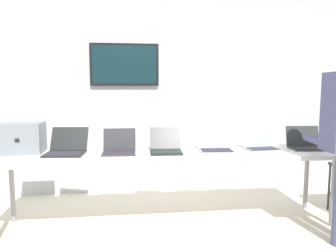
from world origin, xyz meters
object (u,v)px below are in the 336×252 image
laptop_station_1 (119,148)px  laptop_station_2 (166,147)px  workbench (170,157)px  laptop_station_0 (66,148)px  laptop_station_4 (260,145)px  equipment_box (22,138)px  laptop_station_3 (216,145)px  laptop_station_5 (306,144)px

laptop_station_1 → laptop_station_2: laptop_station_1 is taller
workbench → laptop_station_0: bearing=175.6°
workbench → laptop_station_4: laptop_station_4 is taller
equipment_box → laptop_station_4: (2.45, -0.12, -0.10)m
laptop_station_3 → laptop_station_2: bearing=178.7°
laptop_station_0 → laptop_station_5: size_ratio=1.12×
laptop_station_5 → workbench: bearing=-178.4°
laptop_station_4 → equipment_box: bearing=177.2°
laptop_station_3 → laptop_station_4: (0.49, 0.02, -0.01)m
laptop_station_1 → laptop_station_4: size_ratio=0.95×
laptop_station_0 → laptop_station_1: (0.52, -0.04, -0.00)m
laptop_station_0 → laptop_station_2: bearing=-2.0°
workbench → laptop_station_1: size_ratio=10.35×
equipment_box → laptop_station_2: equipment_box is taller
workbench → laptop_station_5: 1.48m
laptop_station_4 → laptop_station_3: bearing=-177.9°
laptop_station_4 → laptop_station_5: 0.50m
laptop_station_5 → equipment_box: bearing=177.4°
workbench → laptop_station_5: (1.48, 0.04, 0.10)m
laptop_station_4 → laptop_station_2: bearing=-179.7°
laptop_station_1 → workbench: bearing=-5.0°
laptop_station_0 → laptop_station_1: 0.52m
laptop_station_3 → laptop_station_4: size_ratio=1.02×
equipment_box → laptop_station_4: 2.45m
laptop_station_0 → laptop_station_1: bearing=-3.9°
laptop_station_0 → workbench: bearing=-4.4°
equipment_box → laptop_station_2: size_ratio=1.07×
laptop_station_3 → laptop_station_5: laptop_station_3 is taller
laptop_station_1 → laptop_station_5: 1.99m
workbench → equipment_box: (-1.48, 0.17, 0.20)m
equipment_box → laptop_station_1: size_ratio=1.21×
equipment_box → laptop_station_4: bearing=-2.8°
equipment_box → laptop_station_5: size_ratio=1.07×
laptop_station_2 → laptop_station_3: size_ratio=1.06×
laptop_station_1 → laptop_station_3: size_ratio=0.93×
equipment_box → laptop_station_5: 2.96m
laptop_station_2 → laptop_station_5: same height
laptop_station_3 → laptop_station_5: size_ratio=0.95×
equipment_box → laptop_station_0: size_ratio=0.96×
workbench → laptop_station_4: size_ratio=9.87×
workbench → equipment_box: equipment_box is taller
laptop_station_2 → laptop_station_5: bearing=-0.2°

